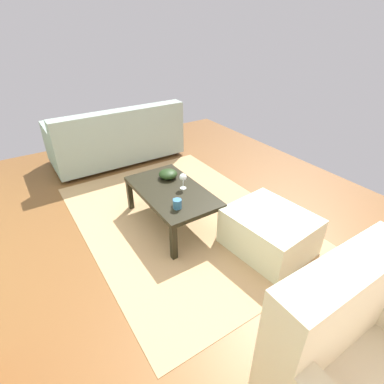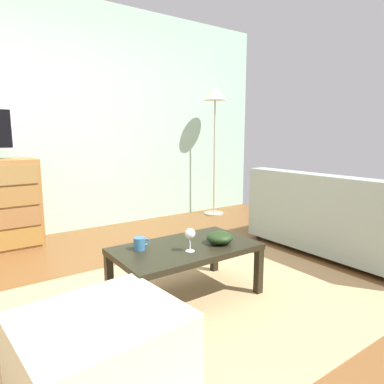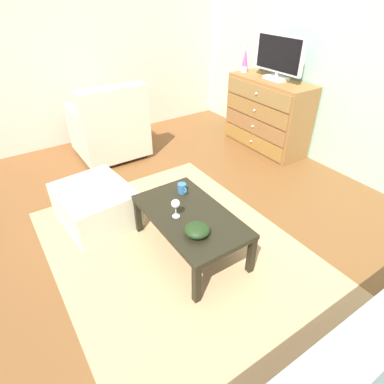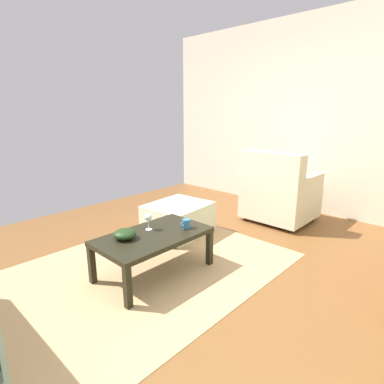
{
  "view_description": "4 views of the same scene",
  "coord_description": "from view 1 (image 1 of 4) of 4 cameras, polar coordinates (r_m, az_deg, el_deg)",
  "views": [
    {
      "loc": [
        -1.99,
        1.09,
        1.83
      ],
      "look_at": [
        -0.13,
        -0.12,
        0.5
      ],
      "focal_mm": 27.94,
      "sensor_mm": 36.0,
      "label": 1
    },
    {
      "loc": [
        -1.09,
        -1.98,
        1.14
      ],
      "look_at": [
        0.32,
        0.01,
        0.73
      ],
      "focal_mm": 31.92,
      "sensor_mm": 36.0,
      "label": 2
    },
    {
      "loc": [
        1.88,
        -1.2,
        1.94
      ],
      "look_at": [
        0.15,
        -0.05,
        0.55
      ],
      "focal_mm": 30.04,
      "sensor_mm": 36.0,
      "label": 3
    },
    {
      "loc": [
        1.79,
        1.88,
        1.42
      ],
      "look_at": [
        -0.12,
        0.08,
        0.73
      ],
      "focal_mm": 28.9,
      "sensor_mm": 36.0,
      "label": 4
    }
  ],
  "objects": [
    {
      "name": "wine_glass",
      "position": [
        2.83,
        -1.72,
        2.75
      ],
      "size": [
        0.07,
        0.07,
        0.16
      ],
      "color": "silver",
      "rests_on": "coffee_table"
    },
    {
      "name": "area_rug",
      "position": [
        3.13,
        -2.07,
        -4.83
      ],
      "size": [
        2.6,
        1.9,
        0.01
      ],
      "primitive_type": "cube",
      "color": "tan",
      "rests_on": "ground_plane"
    },
    {
      "name": "couch_large",
      "position": [
        4.39,
        -14.18,
        9.78
      ],
      "size": [
        0.85,
        1.76,
        0.78
      ],
      "color": "#332319",
      "rests_on": "ground_plane"
    },
    {
      "name": "ground_plane",
      "position": [
        2.93,
        -3.38,
        -8.45
      ],
      "size": [
        5.68,
        4.82,
        0.05
      ],
      "primitive_type": "cube",
      "color": "brown"
    },
    {
      "name": "ottoman",
      "position": [
        2.74,
        14.49,
        -7.33
      ],
      "size": [
        0.75,
        0.66,
        0.36
      ],
      "primitive_type": "cube",
      "rotation": [
        0.0,
        0.0,
        0.09
      ],
      "color": "beige",
      "rests_on": "ground_plane"
    },
    {
      "name": "mug",
      "position": [
        2.58,
        -2.85,
        -2.23
      ],
      "size": [
        0.11,
        0.08,
        0.08
      ],
      "color": "#316491",
      "rests_on": "coffee_table"
    },
    {
      "name": "bowl_decorative",
      "position": [
        3.07,
        -4.59,
        3.44
      ],
      "size": [
        0.19,
        0.19,
        0.09
      ],
      "primitive_type": "ellipsoid",
      "color": "black",
      "rests_on": "coffee_table"
    },
    {
      "name": "coffee_table",
      "position": [
        2.89,
        -3.88,
        -0.32
      ],
      "size": [
        0.99,
        0.57,
        0.38
      ],
      "color": "black",
      "rests_on": "ground_plane"
    }
  ]
}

